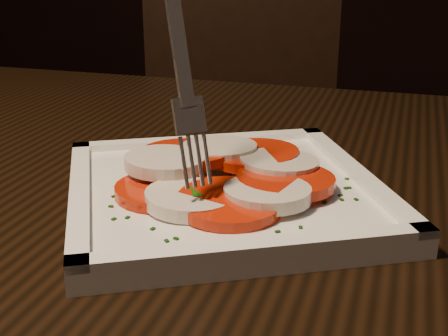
# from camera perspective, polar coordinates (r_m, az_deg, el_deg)

# --- Properties ---
(table) EXTENTS (1.27, 0.91, 0.75)m
(table) POSITION_cam_1_polar(r_m,az_deg,el_deg) (0.58, -1.02, -10.71)
(table) COLOR black
(table) RESTS_ON ground
(chair) EXTENTS (0.47, 0.47, 0.93)m
(chair) POSITION_cam_1_polar(r_m,az_deg,el_deg) (1.33, 1.30, 2.08)
(chair) COLOR black
(chair) RESTS_ON ground
(plate) EXTENTS (0.31, 0.31, 0.01)m
(plate) POSITION_cam_1_polar(r_m,az_deg,el_deg) (0.50, 0.00, -2.43)
(plate) COLOR white
(plate) RESTS_ON table
(caprese_salad) EXTENTS (0.19, 0.19, 0.02)m
(caprese_salad) POSITION_cam_1_polar(r_m,az_deg,el_deg) (0.49, -0.01, -0.56)
(caprese_salad) COLOR red
(caprese_salad) RESTS_ON plate
(fork) EXTENTS (0.06, 0.07, 0.20)m
(fork) POSITION_cam_1_polar(r_m,az_deg,el_deg) (0.45, -4.64, 11.76)
(fork) COLOR white
(fork) RESTS_ON caprese_salad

